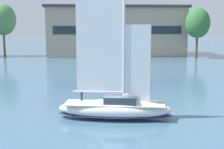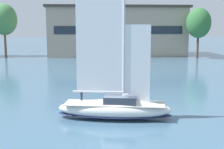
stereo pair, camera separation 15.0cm
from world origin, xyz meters
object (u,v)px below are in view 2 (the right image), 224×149
tree_shore_center (199,23)px  tree_shore_right (4,20)px  sailboat_main (115,106)px  sailboat_moored_near_marina (125,70)px

tree_shore_center → tree_shore_right: bearing=170.0°
tree_shore_center → sailboat_main: sailboat_main is taller
tree_shore_center → sailboat_main: bearing=-117.2°
tree_shore_right → sailboat_moored_near_marina: size_ratio=1.73×
tree_shore_right → sailboat_moored_near_marina: tree_shore_right is taller
tree_shore_right → sailboat_main: 67.34m
tree_shore_center → tree_shore_right: (-52.58, 9.27, 0.98)m
tree_shore_right → tree_shore_center: bearing=-10.0°
sailboat_main → sailboat_moored_near_marina: bearing=81.0°
tree_shore_center → tree_shore_right: 53.40m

